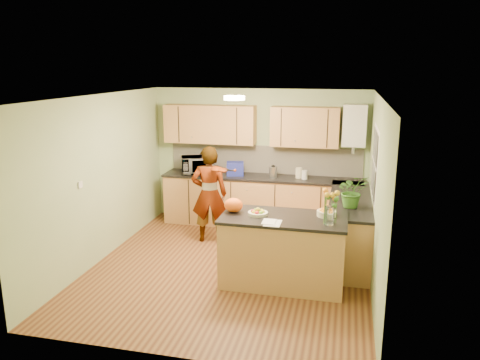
# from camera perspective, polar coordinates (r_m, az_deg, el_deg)

# --- Properties ---
(floor) EXTENTS (4.50, 4.50, 0.00)m
(floor) POSITION_cam_1_polar(r_m,az_deg,el_deg) (7.04, -1.23, -10.59)
(floor) COLOR #542B18
(floor) RESTS_ON ground
(ceiling) EXTENTS (4.00, 4.50, 0.02)m
(ceiling) POSITION_cam_1_polar(r_m,az_deg,el_deg) (6.43, -1.34, 10.16)
(ceiling) COLOR white
(ceiling) RESTS_ON wall_back
(wall_back) EXTENTS (4.00, 0.02, 2.50)m
(wall_back) POSITION_cam_1_polar(r_m,az_deg,el_deg) (8.77, 2.35, 2.90)
(wall_back) COLOR #8FAB7A
(wall_back) RESTS_ON floor
(wall_front) EXTENTS (4.00, 0.02, 2.50)m
(wall_front) POSITION_cam_1_polar(r_m,az_deg,el_deg) (4.58, -8.30, -7.59)
(wall_front) COLOR #8FAB7A
(wall_front) RESTS_ON floor
(wall_left) EXTENTS (0.02, 4.50, 2.50)m
(wall_left) POSITION_cam_1_polar(r_m,az_deg,el_deg) (7.37, -16.54, 0.21)
(wall_left) COLOR #8FAB7A
(wall_left) RESTS_ON floor
(wall_right) EXTENTS (0.02, 4.50, 2.50)m
(wall_right) POSITION_cam_1_polar(r_m,az_deg,el_deg) (6.44, 16.23, -1.68)
(wall_right) COLOR #8FAB7A
(wall_right) RESTS_ON floor
(back_counter) EXTENTS (3.64, 0.62, 0.94)m
(back_counter) POSITION_cam_1_polar(r_m,az_deg,el_deg) (8.65, 2.58, -2.57)
(back_counter) COLOR tan
(back_counter) RESTS_ON floor
(right_counter) EXTENTS (0.62, 2.24, 0.94)m
(right_counter) POSITION_cam_1_polar(r_m,az_deg,el_deg) (7.47, 13.21, -5.61)
(right_counter) COLOR tan
(right_counter) RESTS_ON floor
(splashback) EXTENTS (3.60, 0.02, 0.52)m
(splashback) POSITION_cam_1_polar(r_m,az_deg,el_deg) (8.75, 2.97, 2.53)
(splashback) COLOR beige
(splashback) RESTS_ON back_counter
(upper_cabinets) EXTENTS (3.20, 0.34, 0.70)m
(upper_cabinets) POSITION_cam_1_polar(r_m,az_deg,el_deg) (8.54, 1.01, 6.69)
(upper_cabinets) COLOR tan
(upper_cabinets) RESTS_ON wall_back
(boiler) EXTENTS (0.40, 0.30, 0.86)m
(boiler) POSITION_cam_1_polar(r_m,az_deg,el_deg) (8.36, 13.78, 6.47)
(boiler) COLOR white
(boiler) RESTS_ON wall_back
(window_right) EXTENTS (0.01, 1.30, 1.05)m
(window_right) POSITION_cam_1_polar(r_m,az_deg,el_deg) (6.96, 16.10, 2.00)
(window_right) COLOR white
(window_right) RESTS_ON wall_right
(light_switch) EXTENTS (0.02, 0.09, 0.09)m
(light_switch) POSITION_cam_1_polar(r_m,az_deg,el_deg) (6.85, -18.90, -0.54)
(light_switch) COLOR white
(light_switch) RESTS_ON wall_left
(ceiling_lamp) EXTENTS (0.30, 0.30, 0.07)m
(ceiling_lamp) POSITION_cam_1_polar(r_m,az_deg,el_deg) (6.72, -0.70, 9.99)
(ceiling_lamp) COLOR #FFEABF
(ceiling_lamp) RESTS_ON ceiling
(peninsula_island) EXTENTS (1.67, 0.85, 0.96)m
(peninsula_island) POSITION_cam_1_polar(r_m,az_deg,el_deg) (6.42, 5.26, -8.51)
(peninsula_island) COLOR tan
(peninsula_island) RESTS_ON floor
(fruit_dish) EXTENTS (0.27, 0.27, 0.09)m
(fruit_dish) POSITION_cam_1_polar(r_m,az_deg,el_deg) (6.29, 2.19, -3.92)
(fruit_dish) COLOR beige
(fruit_dish) RESTS_ON peninsula_island
(orange_bowl) EXTENTS (0.25, 0.25, 0.15)m
(orange_bowl) POSITION_cam_1_polar(r_m,az_deg,el_deg) (6.33, 10.50, -3.81)
(orange_bowl) COLOR beige
(orange_bowl) RESTS_ON peninsula_island
(flower_vase) EXTENTS (0.28, 0.28, 0.51)m
(flower_vase) POSITION_cam_1_polar(r_m,az_deg,el_deg) (5.93, 10.94, -2.23)
(flower_vase) COLOR silver
(flower_vase) RESTS_ON peninsula_island
(orange_bag) EXTENTS (0.29, 0.26, 0.20)m
(orange_bag) POSITION_cam_1_polar(r_m,az_deg,el_deg) (6.39, -0.80, -3.07)
(orange_bag) COLOR #F35B14
(orange_bag) RESTS_ON peninsula_island
(papers) EXTENTS (0.21, 0.28, 0.01)m
(papers) POSITION_cam_1_polar(r_m,az_deg,el_deg) (5.98, 4.01, -5.23)
(papers) COLOR white
(papers) RESTS_ON peninsula_island
(violinist) EXTENTS (0.67, 0.52, 1.63)m
(violinist) POSITION_cam_1_polar(r_m,az_deg,el_deg) (7.81, -3.77, -1.75)
(violinist) COLOR #EDA991
(violinist) RESTS_ON floor
(violin) EXTENTS (0.64, 0.55, 0.16)m
(violin) POSITION_cam_1_polar(r_m,az_deg,el_deg) (7.43, -2.84, 1.35)
(violin) COLOR #591A05
(violin) RESTS_ON violinist
(microwave) EXTENTS (0.67, 0.57, 0.32)m
(microwave) POSITION_cam_1_polar(r_m,az_deg,el_deg) (8.77, -5.25, 1.84)
(microwave) COLOR white
(microwave) RESTS_ON back_counter
(blue_box) EXTENTS (0.35, 0.29, 0.25)m
(blue_box) POSITION_cam_1_polar(r_m,az_deg,el_deg) (8.58, -0.59, 1.39)
(blue_box) COLOR navy
(blue_box) RESTS_ON back_counter
(kettle) EXTENTS (0.14, 0.14, 0.27)m
(kettle) POSITION_cam_1_polar(r_m,az_deg,el_deg) (8.43, 4.05, 1.04)
(kettle) COLOR #ADAEB2
(kettle) RESTS_ON back_counter
(jar_cream) EXTENTS (0.15, 0.15, 0.19)m
(jar_cream) POSITION_cam_1_polar(r_m,az_deg,el_deg) (8.45, 7.20, 0.87)
(jar_cream) COLOR beige
(jar_cream) RESTS_ON back_counter
(jar_white) EXTENTS (0.12, 0.12, 0.16)m
(jar_white) POSITION_cam_1_polar(r_m,az_deg,el_deg) (8.37, 7.87, 0.64)
(jar_white) COLOR white
(jar_white) RESTS_ON back_counter
(potted_plant) EXTENTS (0.52, 0.49, 0.47)m
(potted_plant) POSITION_cam_1_polar(r_m,az_deg,el_deg) (6.81, 13.52, -1.32)
(potted_plant) COLOR #366A23
(potted_plant) RESTS_ON right_counter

